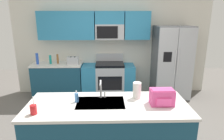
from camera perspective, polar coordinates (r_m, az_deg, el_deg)
name	(u,v)px	position (r m, az deg, el deg)	size (l,w,h in m)	color
ground_plane	(115,134)	(3.81, 0.90, -17.93)	(9.00, 9.00, 0.00)	#66605B
kitchen_wall_unit	(107,40)	(5.29, -1.55, 8.76)	(5.20, 0.43, 2.60)	silver
back_counter	(58,80)	(5.39, -15.27, -2.79)	(1.27, 0.63, 0.90)	navy
range_oven	(108,80)	(5.24, -1.04, -2.85)	(1.36, 0.61, 1.10)	#B7BABF
refrigerator	(171,62)	(5.31, 16.76, 2.11)	(0.90, 0.76, 1.85)	#4C4F54
island_counter	(108,132)	(3.03, -1.25, -17.45)	(2.27, 0.90, 0.90)	navy
toaster	(73,60)	(5.12, -11.22, 2.75)	(0.28, 0.16, 0.18)	#B7BABF
pepper_mill	(58,59)	(5.24, -15.44, 3.12)	(0.05, 0.05, 0.24)	brown
bottle_blue	(37,59)	(5.33, -20.81, 3.08)	(0.07, 0.07, 0.28)	blue
bottle_teal	(50,59)	(5.26, -17.39, 2.92)	(0.06, 0.06, 0.22)	teal
sink_faucet	(101,88)	(2.92, -3.19, -5.21)	(0.09, 0.21, 0.28)	#B7BABF
drink_cup_red	(33,109)	(2.71, -21.77, -10.56)	(0.08, 0.08, 0.24)	red
soap_dispenser	(77,97)	(2.89, -10.21, -7.80)	(0.06, 0.06, 0.17)	#4C8CD8
paper_towel_roll	(137,90)	(2.99, 7.23, -5.81)	(0.12, 0.12, 0.24)	white
backpack	(162,97)	(2.83, 14.26, -7.50)	(0.32, 0.22, 0.23)	#EA4C93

